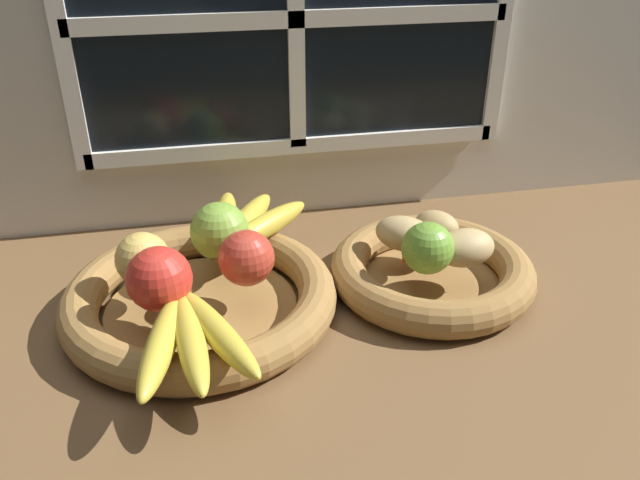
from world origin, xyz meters
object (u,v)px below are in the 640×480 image
banana_bunch_front (189,335)px  lime_near (428,248)px  fruit_bowl_right (432,271)px  banana_bunch_back (244,224)px  apple_red_front (159,279)px  apple_golden_left (143,259)px  apple_green_back (220,231)px  potato_oblong (404,234)px  potato_small (465,248)px  apple_red_right (246,258)px  potato_back (437,226)px  chili_pepper (448,255)px  fruit_bowl_left (201,298)px

banana_bunch_front → lime_near: 31.13cm
fruit_bowl_right → banana_bunch_back: 26.53cm
apple_red_front → banana_bunch_front: 8.92cm
apple_golden_left → apple_green_back: (9.57, 4.33, 0.51)cm
banana_bunch_front → potato_oblong: (28.70, 15.46, 0.71)cm
potato_small → banana_bunch_front: bearing=-164.0°
banana_bunch_front → potato_oblong: 32.61cm
apple_red_right → banana_bunch_back: bearing=86.0°
banana_bunch_back → potato_back: bearing=-14.9°
potato_small → chili_pepper: size_ratio=0.68×
apple_golden_left → apple_red_right: apple_red_right is taller
fruit_bowl_left → fruit_bowl_right: bearing=-0.0°
fruit_bowl_right → apple_green_back: 28.62cm
fruit_bowl_right → potato_back: 6.40cm
apple_red_front → chili_pepper: bearing=4.0°
banana_bunch_front → potato_small: 36.32cm
potato_back → potato_oblong: size_ratio=0.78×
potato_oblong → lime_near: lime_near is taller
banana_bunch_back → lime_near: (21.49, -14.38, 1.65)cm
fruit_bowl_right → potato_back: potato_back is taller
apple_red_right → lime_near: 22.45cm
potato_oblong → lime_near: bearing=-81.4°
apple_red_front → apple_red_right: apple_red_front is taller
potato_back → fruit_bowl_right: bearing=-114.4°
fruit_bowl_left → banana_bunch_back: banana_bunch_back is taller
fruit_bowl_left → fruit_bowl_right: 30.61cm
potato_oblong → potato_back: bearing=15.9°
potato_oblong → potato_small: size_ratio=1.01×
fruit_bowl_right → banana_bunch_back: (-23.85, 10.84, 4.21)cm
banana_bunch_front → fruit_bowl_right: bearing=22.0°
potato_back → chili_pepper: (-0.82, -6.29, -0.93)cm
apple_golden_left → potato_oblong: (33.67, 1.57, -1.07)cm
banana_bunch_back → potato_oblong: (20.56, -8.28, 0.58)cm
fruit_bowl_right → lime_near: 7.24cm
lime_near → fruit_bowl_left: bearing=172.9°
fruit_bowl_right → potato_back: (1.83, 4.02, 4.64)cm
potato_back → lime_near: 8.72cm
potato_oblong → lime_near: 6.26cm
apple_red_front → banana_bunch_back: 19.24cm
fruit_bowl_left → potato_oblong: bearing=5.3°
apple_red_right → apple_green_back: bearing=111.2°
apple_golden_left → potato_small: (39.88, -3.90, -0.91)cm
lime_near → potato_small: bearing=6.7°
fruit_bowl_right → apple_red_front: size_ratio=3.62×
fruit_bowl_right → potato_small: (2.92, -2.92, 4.95)cm
apple_golden_left → lime_near: bearing=-7.4°
apple_green_back → potato_small: (30.31, -8.23, -1.42)cm
potato_back → chili_pepper: potato_back is taller
banana_bunch_front → potato_oblong: potato_oblong is taller
apple_red_right → chili_pepper: bearing=-1.6°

